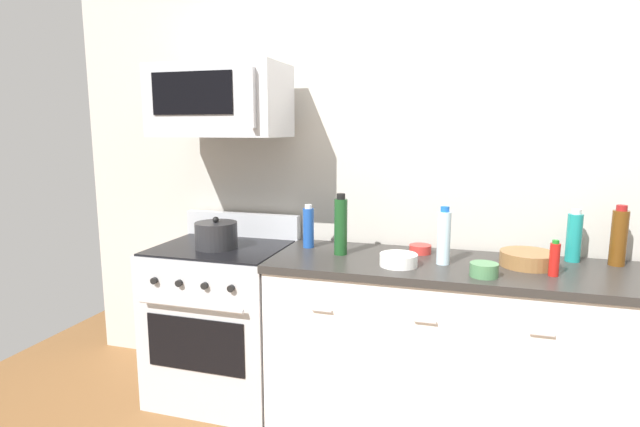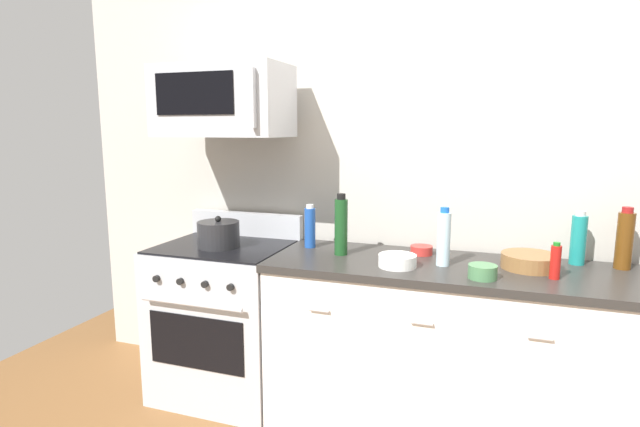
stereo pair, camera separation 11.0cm
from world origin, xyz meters
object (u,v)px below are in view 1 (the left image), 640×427
(microwave, at_px, (220,101))
(bowl_red_small, at_px, (420,249))
(bowl_white_ceramic, at_px, (399,259))
(range_oven, at_px, (224,320))
(bottle_soda_blue, at_px, (308,227))
(bottle_water_clear, at_px, (444,237))
(bottle_sparkling_teal, at_px, (574,237))
(bottle_wine_amber, at_px, (619,237))
(stockpot, at_px, (216,235))
(bottle_hot_sauce_red, at_px, (554,259))
(bottle_wine_green, at_px, (341,226))
(bowl_wooden_salad, at_px, (528,258))
(bowl_green_glaze, at_px, (483,269))

(microwave, height_order, bowl_red_small, microwave)
(bowl_white_ceramic, relative_size, bowl_red_small, 1.57)
(range_oven, xyz_separation_m, bottle_soda_blue, (0.50, 0.12, 0.57))
(microwave, bearing_deg, bottle_water_clear, -3.10)
(microwave, bearing_deg, bottle_soda_blue, 9.00)
(bottle_sparkling_teal, relative_size, bowl_red_small, 2.28)
(bottle_wine_amber, bearing_deg, stockpot, -172.97)
(bottle_sparkling_teal, height_order, bowl_red_small, bottle_sparkling_teal)
(bottle_hot_sauce_red, bearing_deg, microwave, 175.66)
(bottle_wine_green, height_order, bottle_soda_blue, bottle_wine_green)
(microwave, distance_m, bottle_sparkling_teal, 2.03)
(bowl_red_small, bearing_deg, microwave, -173.74)
(bowl_red_small, bearing_deg, range_oven, -171.51)
(bowl_wooden_salad, bearing_deg, bottle_wine_green, -177.52)
(bottle_hot_sauce_red, relative_size, bottle_water_clear, 0.58)
(bottle_wine_green, distance_m, bowl_red_small, 0.46)
(range_oven, height_order, bottle_water_clear, bottle_water_clear)
(bottle_wine_amber, relative_size, bottle_water_clear, 1.04)
(bottle_wine_amber, distance_m, bowl_white_ceramic, 1.10)
(range_oven, relative_size, bowl_wooden_salad, 3.94)
(bowl_wooden_salad, bearing_deg, range_oven, -177.98)
(bowl_wooden_salad, bearing_deg, stockpot, -176.16)
(bowl_wooden_salad, height_order, stockpot, stockpot)
(bottle_sparkling_teal, height_order, bottle_water_clear, bottle_water_clear)
(bottle_water_clear, bearing_deg, stockpot, -178.64)
(bowl_white_ceramic, bearing_deg, stockpot, 176.14)
(bowl_white_ceramic, height_order, stockpot, stockpot)
(bottle_wine_green, distance_m, bottle_hot_sauce_red, 1.06)
(bowl_red_small, bearing_deg, bowl_wooden_salad, -11.48)
(bottle_sparkling_teal, height_order, bowl_white_ceramic, bottle_sparkling_teal)
(bottle_hot_sauce_red, xyz_separation_m, bowl_green_glaze, (-0.31, -0.10, -0.05))
(bottle_wine_amber, relative_size, bottle_hot_sauce_red, 1.79)
(bowl_green_glaze, bearing_deg, bowl_red_small, 131.84)
(bottle_soda_blue, bearing_deg, range_oven, -166.04)
(bottle_wine_amber, xyz_separation_m, bottle_soda_blue, (-1.60, -0.08, -0.03))
(bottle_water_clear, distance_m, bowl_wooden_salad, 0.43)
(range_oven, distance_m, bottle_sparkling_teal, 2.00)
(bottle_sparkling_teal, height_order, bowl_green_glaze, bottle_sparkling_teal)
(microwave, xyz_separation_m, stockpot, (-0.00, -0.10, -0.75))
(bottle_hot_sauce_red, distance_m, bowl_red_small, 0.69)
(bowl_green_glaze, bearing_deg, bottle_sparkling_teal, 43.06)
(range_oven, xyz_separation_m, bowl_green_glaze, (1.45, -0.19, 0.48))
(bottle_wine_amber, bearing_deg, bottle_wine_green, -172.27)
(bottle_wine_green, bearing_deg, microwave, 177.81)
(range_oven, bearing_deg, bowl_red_small, 8.49)
(microwave, relative_size, bowl_green_glaze, 5.74)
(bottle_wine_amber, distance_m, bottle_hot_sauce_red, 0.45)
(bottle_sparkling_teal, height_order, bowl_wooden_salad, bottle_sparkling_teal)
(bowl_green_glaze, bearing_deg, bottle_water_clear, 138.48)
(microwave, distance_m, bottle_soda_blue, 0.87)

